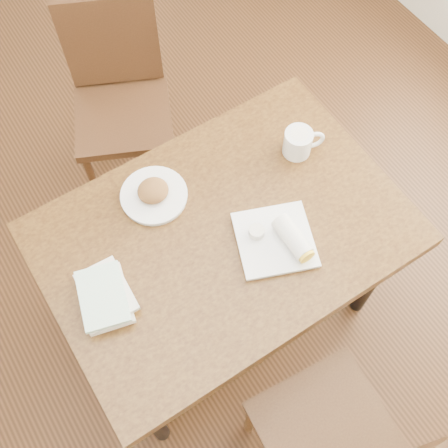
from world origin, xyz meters
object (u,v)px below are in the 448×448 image
table (224,241)px  book_stack (105,296)px  plate_scone (154,194)px  chair_far (119,90)px  coffee_mug (299,142)px  plate_burrito (280,239)px

table → book_stack: bearing=-179.8°
plate_scone → book_stack: 0.40m
chair_far → coffee_mug: (0.36, -0.78, 0.26)m
coffee_mug → plate_burrito: size_ratio=0.46×
table → plate_burrito: size_ratio=3.78×
coffee_mug → plate_burrito: (-0.27, -0.27, -0.03)m
plate_scone → coffee_mug: coffee_mug is taller
chair_far → book_stack: size_ratio=3.96×
chair_far → coffee_mug: bearing=-65.4°
coffee_mug → book_stack: 0.86m
coffee_mug → chair_far: bearing=114.6°
plate_scone → chair_far: bearing=75.1°
plate_scone → plate_burrito: bearing=-55.2°
plate_burrito → book_stack: 0.59m
plate_burrito → table: bearing=133.7°
table → plate_burrito: 0.22m
table → plate_scone: plate_scone is taller
table → book_stack: book_stack is taller
table → coffee_mug: coffee_mug is taller
plate_burrito → chair_far: bearing=94.7°
table → plate_scone: bearing=118.6°
coffee_mug → plate_burrito: bearing=-135.3°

